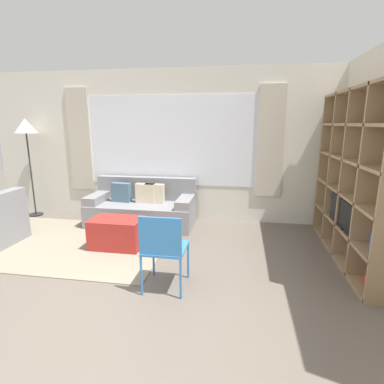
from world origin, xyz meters
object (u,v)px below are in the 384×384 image
(ottoman, at_px, (117,233))
(folding_chair, at_px, (163,246))
(couch_main, at_px, (142,208))
(shelving_unit, at_px, (357,179))
(floor_lamp, at_px, (26,131))

(ottoman, bearing_deg, folding_chair, -46.42)
(couch_main, xyz_separation_m, folding_chair, (0.94, -2.08, 0.22))
(couch_main, bearing_deg, shelving_unit, -15.38)
(shelving_unit, bearing_deg, folding_chair, -151.56)
(shelving_unit, relative_size, floor_lamp, 1.24)
(shelving_unit, relative_size, folding_chair, 2.64)
(couch_main, height_order, floor_lamp, floor_lamp)
(couch_main, xyz_separation_m, floor_lamp, (-2.24, 0.14, 1.33))
(floor_lamp, xyz_separation_m, folding_chair, (3.18, -2.23, -1.11))
(couch_main, relative_size, floor_lamp, 0.99)
(folding_chair, bearing_deg, couch_main, -65.76)
(couch_main, xyz_separation_m, ottoman, (-0.02, -1.08, -0.08))
(ottoman, bearing_deg, shelving_unit, 3.64)
(floor_lamp, distance_m, folding_chair, 4.04)
(couch_main, distance_m, ottoman, 1.08)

